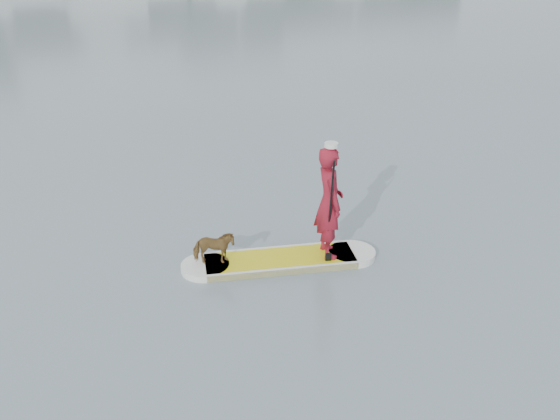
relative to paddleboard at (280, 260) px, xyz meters
name	(u,v)px	position (x,y,z in m)	size (l,w,h in m)	color
ground	(508,251)	(3.73, -1.47, -0.06)	(140.00, 140.00, 0.00)	slate
paddleboard	(280,260)	(0.00, 0.00, 0.00)	(3.18, 1.55, 0.12)	#D3C613
paddler	(329,202)	(0.78, -0.24, 1.01)	(0.69, 0.46, 1.90)	maroon
white_cap	(331,145)	(0.78, -0.24, 2.00)	(0.22, 0.22, 0.07)	silver
dog	(214,248)	(-1.04, 0.33, 0.35)	(0.31, 0.68, 0.58)	brown
paddle	(330,224)	(0.66, -0.47, 0.74)	(0.12, 0.29, 2.00)	black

